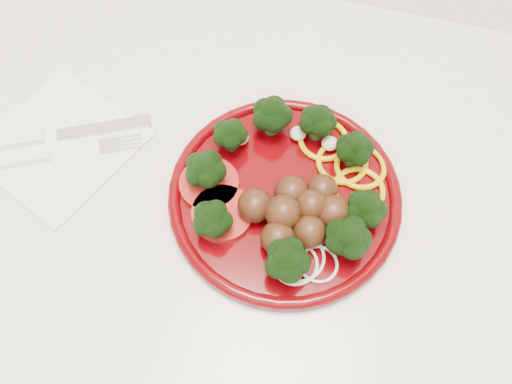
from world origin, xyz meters
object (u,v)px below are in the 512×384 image
(napkin, at_px, (60,144))
(knife, at_px, (38,138))
(fork, at_px, (36,157))
(plate, at_px, (285,191))

(napkin, relative_size, knife, 0.84)
(knife, bearing_deg, fork, -97.00)
(fork, bearing_deg, plate, -21.78)
(knife, height_order, fork, knife)
(napkin, height_order, knife, knife)
(knife, bearing_deg, plate, -26.84)
(knife, bearing_deg, napkin, -22.66)
(fork, bearing_deg, napkin, 33.31)
(napkin, xyz_separation_m, fork, (-0.02, -0.03, 0.01))
(napkin, bearing_deg, fork, -119.24)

